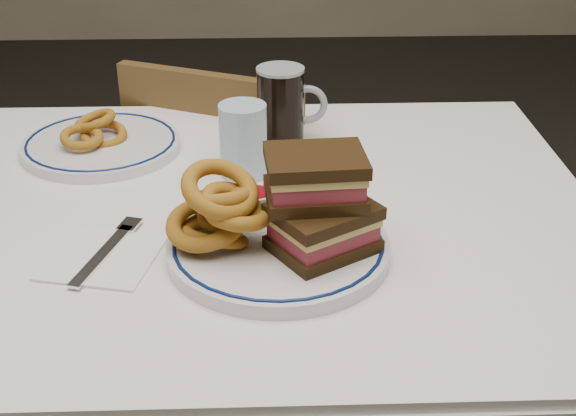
{
  "coord_description": "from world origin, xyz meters",
  "views": [
    {
      "loc": [
        0.13,
        -1.05,
        1.31
      ],
      "look_at": [
        0.16,
        -0.12,
        0.81
      ],
      "focal_mm": 50.0,
      "sensor_mm": 36.0,
      "label": 1
    }
  ],
  "objects_px": {
    "beer_mug": "(282,105)",
    "far_plate": "(101,144)",
    "main_plate": "(278,248)",
    "reuben_sandwich": "(319,203)",
    "chair_far": "(238,224)"
  },
  "relations": [
    {
      "from": "beer_mug",
      "to": "main_plate",
      "type": "bearing_deg",
      "value": -92.45
    },
    {
      "from": "beer_mug",
      "to": "far_plate",
      "type": "xyz_separation_m",
      "value": [
        -0.31,
        -0.02,
        -0.06
      ]
    },
    {
      "from": "chair_far",
      "to": "beer_mug",
      "type": "height_order",
      "value": "beer_mug"
    },
    {
      "from": "far_plate",
      "to": "main_plate",
      "type": "bearing_deg",
      "value": -50.36
    },
    {
      "from": "chair_far",
      "to": "far_plate",
      "type": "xyz_separation_m",
      "value": [
        -0.22,
        -0.27,
        0.31
      ]
    },
    {
      "from": "far_plate",
      "to": "reuben_sandwich",
      "type": "bearing_deg",
      "value": -46.63
    },
    {
      "from": "beer_mug",
      "to": "far_plate",
      "type": "relative_size",
      "value": 0.51
    },
    {
      "from": "beer_mug",
      "to": "reuben_sandwich",
      "type": "bearing_deg",
      "value": -84.61
    },
    {
      "from": "chair_far",
      "to": "beer_mug",
      "type": "xyz_separation_m",
      "value": [
        0.09,
        -0.25,
        0.37
      ]
    },
    {
      "from": "main_plate",
      "to": "reuben_sandwich",
      "type": "distance_m",
      "value": 0.09
    },
    {
      "from": "main_plate",
      "to": "beer_mug",
      "type": "distance_m",
      "value": 0.38
    },
    {
      "from": "chair_far",
      "to": "main_plate",
      "type": "distance_m",
      "value": 0.7
    },
    {
      "from": "reuben_sandwich",
      "to": "beer_mug",
      "type": "xyz_separation_m",
      "value": [
        -0.04,
        0.39,
        -0.02
      ]
    },
    {
      "from": "reuben_sandwich",
      "to": "far_plate",
      "type": "xyz_separation_m",
      "value": [
        -0.35,
        0.37,
        -0.07
      ]
    },
    {
      "from": "beer_mug",
      "to": "far_plate",
      "type": "distance_m",
      "value": 0.32
    }
  ]
}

